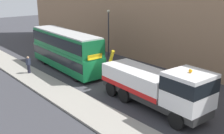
{
  "coord_description": "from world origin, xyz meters",
  "views": [
    {
      "loc": [
        17.24,
        -14.11,
        8.53
      ],
      "look_at": [
        1.05,
        -0.26,
        2.0
      ],
      "focal_mm": 42.53,
      "sensor_mm": 36.0,
      "label": 1
    }
  ],
  "objects_px": {
    "pedestrian_onlooker": "(29,65)",
    "street_lamp": "(109,29)",
    "recovery_tow_truck": "(156,86)",
    "double_decker_bus": "(65,49)"
  },
  "relations": [
    {
      "from": "pedestrian_onlooker",
      "to": "street_lamp",
      "type": "relative_size",
      "value": 0.29
    },
    {
      "from": "recovery_tow_truck",
      "to": "pedestrian_onlooker",
      "type": "height_order",
      "value": "recovery_tow_truck"
    },
    {
      "from": "pedestrian_onlooker",
      "to": "street_lamp",
      "type": "distance_m",
      "value": 10.73
    },
    {
      "from": "recovery_tow_truck",
      "to": "double_decker_bus",
      "type": "xyz_separation_m",
      "value": [
        -12.37,
        0.02,
        0.47
      ]
    },
    {
      "from": "recovery_tow_truck",
      "to": "street_lamp",
      "type": "distance_m",
      "value": 15.09
    },
    {
      "from": "recovery_tow_truck",
      "to": "pedestrian_onlooker",
      "type": "xyz_separation_m",
      "value": [
        -13.36,
        -3.69,
        -0.77
      ]
    },
    {
      "from": "recovery_tow_truck",
      "to": "street_lamp",
      "type": "bearing_deg",
      "value": 156.25
    },
    {
      "from": "pedestrian_onlooker",
      "to": "street_lamp",
      "type": "xyz_separation_m",
      "value": [
        -0.03,
        10.44,
        2.49
      ]
    },
    {
      "from": "double_decker_bus",
      "to": "recovery_tow_truck",
      "type": "bearing_deg",
      "value": 2.88
    },
    {
      "from": "recovery_tow_truck",
      "to": "pedestrian_onlooker",
      "type": "relative_size",
      "value": 5.97
    }
  ]
}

